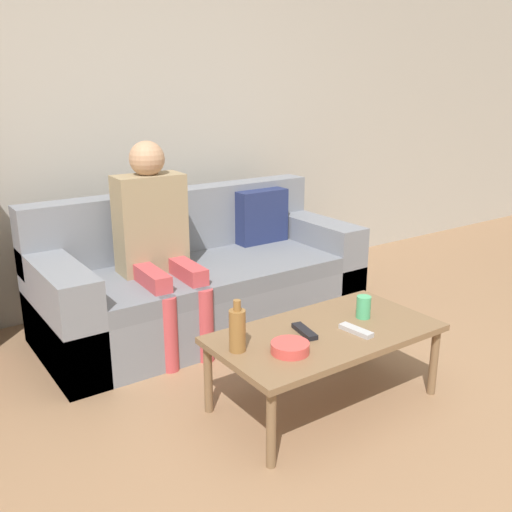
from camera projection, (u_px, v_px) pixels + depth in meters
ground_plane at (422, 473)px, 2.24m from camera, size 22.00×22.00×0.00m
wall_back at (145, 109)px, 3.77m from camera, size 12.00×0.06×2.60m
couch at (202, 282)px, 3.56m from camera, size 1.98×0.84×0.82m
coffee_table at (325, 338)px, 2.64m from camera, size 1.06×0.57×0.37m
person_adult at (156, 231)px, 3.21m from camera, size 0.40×0.60×1.17m
cup_near at (364, 307)px, 2.76m from camera, size 0.07×0.07×0.11m
tv_remote_0 at (356, 331)px, 2.61m from camera, size 0.07×0.17×0.02m
tv_remote_1 at (305, 331)px, 2.60m from camera, size 0.08×0.18×0.02m
snack_bowl at (290, 348)px, 2.41m from camera, size 0.17×0.17×0.05m
bottle at (237, 329)px, 2.41m from camera, size 0.07×0.07×0.23m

